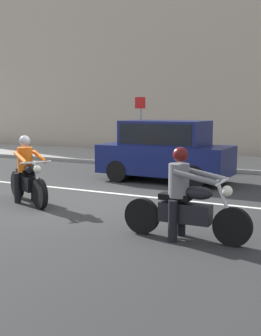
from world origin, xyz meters
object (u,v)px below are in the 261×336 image
parked_hatchback_navy (165,150)px  street_sign_post (140,122)px  motorcycle_with_rider_gray (185,202)px  motorcycle_with_rider_orange_stripe (27,175)px

parked_hatchback_navy → street_sign_post: bearing=126.1°
motorcycle_with_rider_gray → street_sign_post: (-5.20, 8.80, 1.02)m
motorcycle_with_rider_gray → motorcycle_with_rider_orange_stripe: bearing=166.6°
motorcycle_with_rider_orange_stripe → parked_hatchback_navy: parked_hatchback_navy is taller
motorcycle_with_rider_gray → parked_hatchback_navy: parked_hatchback_navy is taller
motorcycle_with_rider_orange_stripe → parked_hatchback_navy: (1.60, 4.23, 0.30)m
parked_hatchback_navy → street_sign_post: size_ratio=1.55×
motorcycle_with_rider_orange_stripe → motorcycle_with_rider_gray: bearing=-13.4°
parked_hatchback_navy → street_sign_post: street_sign_post is taller
motorcycle_with_rider_orange_stripe → street_sign_post: size_ratio=0.76×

